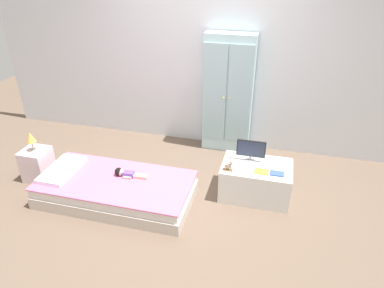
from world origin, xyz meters
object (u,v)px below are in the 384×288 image
(bed, at_px, (116,189))
(book_yellow, at_px, (262,172))
(wardrobe, at_px, (228,95))
(tv_stand, at_px, (256,180))
(rocking_horse_toy, at_px, (229,166))
(tv_monitor, at_px, (251,149))
(table_lamp, at_px, (31,138))
(doll, at_px, (125,173))
(book_blue, at_px, (277,174))
(nightstand, at_px, (38,164))

(bed, relative_size, book_yellow, 11.35)
(wardrobe, distance_m, tv_stand, 1.31)
(rocking_horse_toy, bearing_deg, tv_monitor, 52.24)
(table_lamp, bearing_deg, tv_monitor, 9.54)
(doll, height_order, tv_monitor, tv_monitor)
(bed, relative_size, wardrobe, 1.06)
(tv_monitor, relative_size, book_blue, 2.23)
(bed, distance_m, book_yellow, 1.67)
(book_blue, bearing_deg, bed, -168.36)
(bed, xyz_separation_m, table_lamp, (-1.13, 0.14, 0.45))
(tv_stand, xyz_separation_m, tv_monitor, (-0.09, 0.09, 0.36))
(nightstand, bearing_deg, rocking_horse_toy, 4.01)
(nightstand, height_order, book_yellow, book_yellow)
(table_lamp, bearing_deg, doll, -1.75)
(doll, distance_m, book_yellow, 1.56)
(doll, distance_m, tv_stand, 1.52)
(doll, relative_size, wardrobe, 0.24)
(wardrobe, height_order, rocking_horse_toy, wardrobe)
(wardrobe, bearing_deg, bed, -123.96)
(tv_stand, xyz_separation_m, rocking_horse_toy, (-0.30, -0.18, 0.27))
(doll, bearing_deg, bed, -127.76)
(bed, height_order, table_lamp, table_lamp)
(nightstand, height_order, tv_stand, nightstand)
(bed, xyz_separation_m, tv_monitor, (1.46, 0.58, 0.43))
(doll, distance_m, book_blue, 1.72)
(wardrobe, bearing_deg, table_lamp, -147.44)
(nightstand, relative_size, tv_stand, 0.52)
(table_lamp, distance_m, book_yellow, 2.76)
(doll, bearing_deg, table_lamp, 178.25)
(tv_stand, xyz_separation_m, book_yellow, (0.06, -0.12, 0.21))
(table_lamp, bearing_deg, wardrobe, 32.56)
(doll, height_order, tv_stand, tv_stand)
(tv_monitor, height_order, book_blue, tv_monitor)
(bed, relative_size, tv_stand, 2.21)
(rocking_horse_toy, xyz_separation_m, book_blue, (0.53, 0.06, -0.06))
(tv_monitor, xyz_separation_m, book_yellow, (0.15, -0.21, -0.14))
(table_lamp, xyz_separation_m, wardrobe, (2.15, 1.37, 0.25))
(bed, height_order, tv_stand, tv_stand)
(bed, height_order, tv_monitor, tv_monitor)
(bed, distance_m, nightstand, 1.14)
(doll, height_order, wardrobe, wardrobe)
(bed, xyz_separation_m, doll, (0.08, 0.10, 0.17))
(nightstand, xyz_separation_m, wardrobe, (2.15, 1.37, 0.62))
(tv_monitor, bearing_deg, nightstand, -170.46)
(tv_monitor, bearing_deg, rocking_horse_toy, -127.76)
(nightstand, distance_m, book_blue, 2.92)
(table_lamp, height_order, tv_stand, table_lamp)
(doll, relative_size, book_blue, 2.64)
(rocking_horse_toy, distance_m, book_blue, 0.53)
(wardrobe, height_order, book_yellow, wardrobe)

